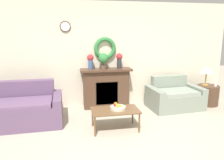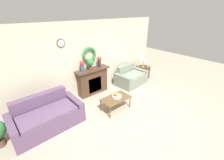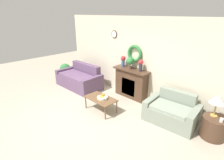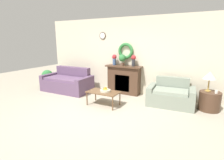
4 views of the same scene
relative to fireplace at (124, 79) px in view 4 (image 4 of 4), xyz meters
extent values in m
plane|color=#ADA38E|center=(0.01, -2.21, -0.52)|extent=(16.00, 16.00, 0.00)
cube|color=beige|center=(0.01, 0.21, 0.83)|extent=(6.80, 0.06, 2.70)
cylinder|color=#382319|center=(-0.97, 0.16, 1.55)|extent=(0.26, 0.02, 0.26)
cylinder|color=white|center=(-0.97, 0.15, 1.55)|extent=(0.22, 0.01, 0.22)
torus|color=#337A3D|center=(0.00, 0.12, 1.01)|extent=(0.57, 0.10, 0.57)
cube|color=#4C3323|center=(0.00, 0.01, -0.03)|extent=(1.17, 0.34, 0.98)
cube|color=black|center=(0.00, -0.15, -0.11)|extent=(0.56, 0.02, 0.59)
cube|color=orange|center=(0.00, -0.16, -0.18)|extent=(0.45, 0.01, 0.32)
cube|color=#4C3323|center=(0.00, -0.03, 0.48)|extent=(1.31, 0.41, 0.05)
cube|color=#604766|center=(-2.03, -0.86, -0.29)|extent=(1.53, 0.81, 0.46)
cube|color=#604766|center=(-2.04, -0.37, -0.08)|extent=(1.51, 0.26, 0.88)
cube|color=#604766|center=(-2.87, -0.78, -0.22)|extent=(0.20, 0.99, 0.60)
cube|color=#604766|center=(-1.19, -0.73, -0.22)|extent=(0.20, 0.99, 0.60)
cube|color=#6A4E70|center=(-2.03, -0.86, -0.01)|extent=(1.47, 0.74, 0.08)
cube|color=gray|center=(1.74, -0.52, -0.31)|extent=(1.04, 0.76, 0.42)
cube|color=gray|center=(1.71, -0.09, -0.12)|extent=(1.00, 0.27, 0.80)
cube|color=gray|center=(1.16, -0.47, -0.24)|extent=(0.24, 0.88, 0.56)
cube|color=gray|center=(2.31, -0.38, -0.24)|extent=(0.24, 0.88, 0.56)
cube|color=gray|center=(1.74, -0.52, -0.06)|extent=(0.99, 0.70, 0.08)
cube|color=brown|center=(-0.04, -1.38, -0.11)|extent=(0.95, 0.55, 0.03)
cylinder|color=brown|center=(-0.47, -1.61, -0.32)|extent=(0.04, 0.04, 0.40)
cylinder|color=brown|center=(0.40, -1.61, -0.32)|extent=(0.04, 0.04, 0.40)
cylinder|color=brown|center=(-0.47, -1.15, -0.32)|extent=(0.04, 0.04, 0.40)
cylinder|color=brown|center=(0.40, -1.15, -0.32)|extent=(0.04, 0.04, 0.40)
cylinder|color=beige|center=(0.02, -1.37, -0.07)|extent=(0.31, 0.31, 0.06)
sphere|color=#B2231E|center=(-0.03, -1.34, -0.01)|extent=(0.08, 0.08, 0.08)
sphere|color=orange|center=(-0.01, -1.35, -0.02)|extent=(0.08, 0.08, 0.08)
sphere|color=orange|center=(-0.01, -1.30, -0.01)|extent=(0.08, 0.08, 0.08)
sphere|color=orange|center=(0.01, -1.40, -0.02)|extent=(0.08, 0.08, 0.08)
ellipsoid|color=yellow|center=(0.04, -1.40, -0.01)|extent=(0.17, 0.12, 0.04)
cylinder|color=#4C3323|center=(2.76, -0.32, -0.25)|extent=(0.56, 0.56, 0.53)
cylinder|color=#B28E42|center=(2.69, -0.27, 0.02)|extent=(0.16, 0.16, 0.02)
cylinder|color=#B28E42|center=(2.69, -0.27, 0.19)|extent=(0.04, 0.04, 0.32)
cone|color=silver|center=(2.69, -0.27, 0.46)|extent=(0.35, 0.35, 0.21)
cylinder|color=silver|center=(2.88, -0.42, 0.06)|extent=(0.07, 0.07, 0.09)
cylinder|color=#3D5684|center=(-0.39, 0.01, 0.62)|extent=(0.12, 0.12, 0.23)
sphere|color=#B72D33|center=(-0.39, 0.01, 0.80)|extent=(0.17, 0.17, 0.17)
cylinder|color=#2D2D33|center=(0.35, 0.01, 0.63)|extent=(0.11, 0.11, 0.24)
sphere|color=#B72D33|center=(0.35, 0.01, 0.81)|extent=(0.16, 0.16, 0.16)
cylinder|color=brown|center=(-0.07, -0.01, 0.55)|extent=(0.14, 0.14, 0.09)
cylinder|color=#4C3823|center=(-0.07, -0.01, 0.63)|extent=(0.02, 0.02, 0.07)
sphere|color=#337A3D|center=(-0.07, -0.01, 0.77)|extent=(0.25, 0.25, 0.25)
cylinder|color=brown|center=(-3.18, -0.66, -0.44)|extent=(0.24, 0.24, 0.15)
cylinder|color=#4C3823|center=(-3.18, -0.66, -0.30)|extent=(0.04, 0.04, 0.13)
sphere|color=#337A3D|center=(-3.18, -0.66, -0.04)|extent=(0.46, 0.46, 0.46)
camera|label=1|loc=(-0.88, -5.44, 1.44)|focal=35.00mm
camera|label=2|loc=(-2.81, -4.44, 2.51)|focal=24.00mm
camera|label=3|loc=(3.45, -4.45, 2.28)|focal=28.00mm
camera|label=4|loc=(2.54, -5.64, 1.40)|focal=28.00mm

